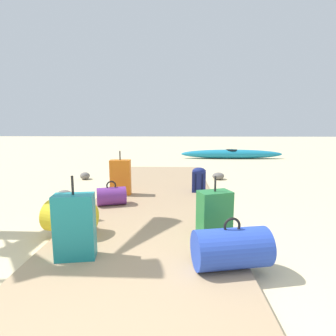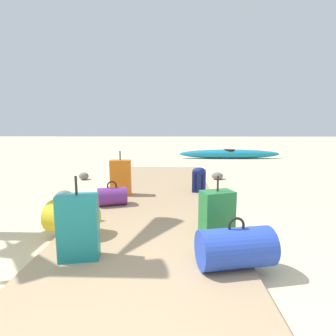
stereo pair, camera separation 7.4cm
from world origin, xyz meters
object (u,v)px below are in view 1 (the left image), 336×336
Objects in this scene: suitcase_orange at (121,177)px; duffel_bag_purple at (112,196)px; kayak at (231,154)px; backpack_navy at (199,179)px; suitcase_teal at (75,227)px; suitcase_green at (214,214)px; duffel_bag_blue at (231,248)px; duffel_bag_yellow at (70,217)px.

duffel_bag_purple is at bearing -91.07° from suitcase_orange.
suitcase_orange is at bearing 88.93° from duffel_bag_purple.
suitcase_orange is 7.31m from kayak.
suitcase_teal is at bearing -117.45° from backpack_navy.
suitcase_orange is (-1.53, 1.93, 0.06)m from suitcase_green.
kayak is (1.88, 8.40, -0.16)m from suitcase_green.
duffel_bag_yellow reaches higher than duffel_bag_blue.
suitcase_orange reaches higher than kayak.
duffel_bag_blue is 0.72m from suitcase_green.
suitcase_orange is at bearing -117.74° from kayak.
duffel_bag_yellow is 1.20m from duffel_bag_purple.
suitcase_green is at bearing -102.59° from kayak.
suitcase_green is (0.00, -2.21, 0.02)m from backpack_navy.
suitcase_teal is at bearing -110.35° from kayak.
duffel_bag_yellow is 1.23× the size of duffel_bag_purple.
duffel_bag_blue is 1.13× the size of duffel_bag_yellow.
duffel_bag_blue is at bearing -22.95° from duffel_bag_yellow.
duffel_bag_blue is 1.02× the size of suitcase_green.
backpack_navy reaches higher than kayak.
backpack_navy is at bearing 32.29° from duffel_bag_purple.
suitcase_teal reaches higher than duffel_bag_purple.
duffel_bag_yellow is at bearing 177.96° from suitcase_green.
duffel_bag_blue is 1.39× the size of duffel_bag_purple.
duffel_bag_yellow is 0.90× the size of suitcase_green.
suitcase_teal reaches higher than duffel_bag_yellow.
suitcase_teal reaches higher than duffel_bag_blue.
suitcase_green is 1.98m from duffel_bag_purple.
duffel_bag_purple is at bearing 129.30° from duffel_bag_blue.
duffel_bag_yellow is 0.79× the size of suitcase_orange.
duffel_bag_yellow is 2.78m from backpack_navy.
suitcase_green is (-0.06, 0.71, 0.09)m from duffel_bag_blue.
backpack_navy is at bearing 62.55° from suitcase_teal.
suitcase_orange is (-1.59, 2.64, 0.15)m from duffel_bag_blue.
suitcase_green reaches higher than duffel_bag_blue.
suitcase_teal is 0.20× the size of kayak.
suitcase_teal reaches higher than suitcase_green.
suitcase_teal is at bearing -88.39° from suitcase_orange.
suitcase_orange reaches higher than duffel_bag_blue.
kayak is at bearing 62.26° from suitcase_orange.
duffel_bag_blue is at bearing -4.90° from suitcase_teal.
duffel_bag_purple is (-1.53, -0.97, -0.10)m from backpack_navy.
duffel_bag_purple is (0.23, 1.18, -0.05)m from duffel_bag_yellow.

